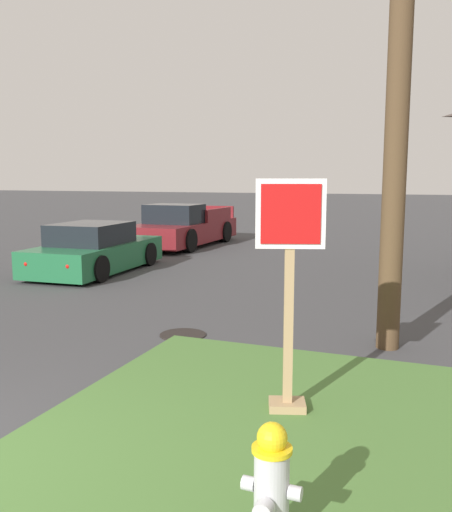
{
  "coord_description": "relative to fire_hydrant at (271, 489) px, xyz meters",
  "views": [
    {
      "loc": [
        3.77,
        -2.6,
        2.36
      ],
      "look_at": [
        1.33,
        3.69,
        1.39
      ],
      "focal_mm": 38.26,
      "sensor_mm": 36.0,
      "label": 1
    }
  ],
  "objects": [
    {
      "name": "pickup_truck_maroon",
      "position": [
        -7.39,
        14.11,
        0.16
      ],
      "size": [
        2.16,
        5.18,
        1.48
      ],
      "color": "maroon",
      "rests_on": "ground"
    },
    {
      "name": "manhole_cover",
      "position": [
        -2.63,
        4.19,
        -0.45
      ],
      "size": [
        0.7,
        0.7,
        0.02
      ],
      "primitive_type": "cylinder",
      "color": "black",
      "rests_on": "ground"
    },
    {
      "name": "stop_sign",
      "position": [
        -0.42,
        2.0,
        0.7
      ],
      "size": [
        0.63,
        0.38,
        2.28
      ],
      "color": "#A3845B",
      "rests_on": "grass_corner_patch"
    },
    {
      "name": "fire_hydrant",
      "position": [
        0.0,
        0.0,
        0.0
      ],
      "size": [
        0.38,
        0.34,
        0.8
      ],
      "color": "black",
      "rests_on": "grass_corner_patch"
    },
    {
      "name": "grass_corner_patch",
      "position": [
        -0.32,
        1.43,
        -0.42
      ],
      "size": [
        4.6,
        4.93,
        0.08
      ],
      "primitive_type": "cube",
      "color": "#477033",
      "rests_on": "ground"
    },
    {
      "name": "parked_sedan_green",
      "position": [
        -7.15,
        8.5,
        0.09
      ],
      "size": [
        2.09,
        4.21,
        1.25
      ],
      "color": "#1E6038",
      "rests_on": "ground"
    },
    {
      "name": "utility_pole",
      "position": [
        0.31,
        4.69,
        4.03
      ],
      "size": [
        1.64,
        0.31,
        8.64
      ],
      "color": "#4C3823",
      "rests_on": "ground"
    }
  ]
}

